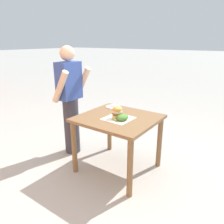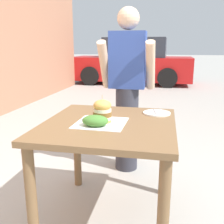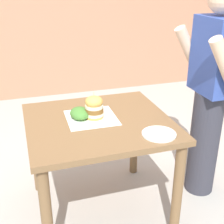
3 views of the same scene
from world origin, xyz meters
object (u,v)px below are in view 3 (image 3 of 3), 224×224
Objects in this scene: patio_table at (99,137)px; side_salad at (80,113)px; side_plate_with_forks at (159,134)px; diner_across_table at (210,94)px; pickle_spear at (87,111)px; sandwich at (94,107)px.

side_salad reaches higher than patio_table.
side_salad reaches higher than side_plate_with_forks.
side_plate_with_forks is at bearing -60.84° from diner_across_table.
patio_table is 12.65× the size of pickle_spear.
pickle_spear is 0.36× the size of side_plate_with_forks.
diner_across_table is at bearing 119.16° from side_plate_with_forks.
diner_across_table reaches higher than pickle_spear.
sandwich reaches higher than pickle_spear.
patio_table is at bearing -136.35° from side_plate_with_forks.
diner_across_table is at bearing 85.76° from side_salad.
patio_table is 0.92m from diner_across_table.
pickle_spear is 0.44× the size of side_salad.
sandwich is at bearing 74.97° from side_salad.
side_salad is (-0.07, -0.12, 0.17)m from patio_table.
sandwich reaches higher than patio_table.
side_plate_with_forks is 0.67m from diner_across_table.
diner_across_table reaches higher than sandwich.
side_salad is (-0.40, -0.43, 0.03)m from side_plate_with_forks.
sandwich is at bearing -138.58° from side_plate_with_forks.
side_salad is 1.01m from diner_across_table.
sandwich is at bearing 14.18° from pickle_spear.
diner_across_table is (-0.32, 0.58, 0.09)m from side_plate_with_forks.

